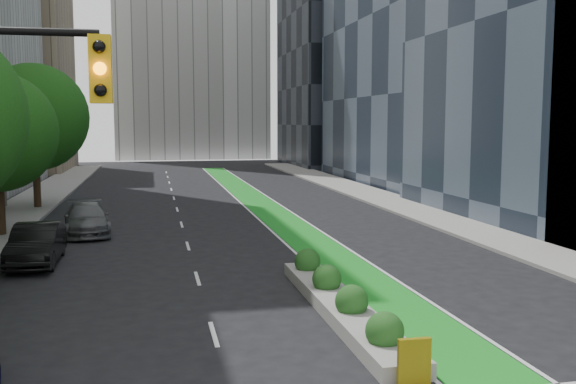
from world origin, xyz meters
name	(u,v)px	position (x,y,z in m)	size (l,w,h in m)	color
sidewalk_right	(425,213)	(11.80, 25.00, 0.07)	(3.60, 90.00, 0.15)	gray
bike_lane_paint	(264,207)	(3.00, 30.00, 0.01)	(2.20, 70.00, 0.01)	#1A8F21
building_dark_end	(346,53)	(20.00, 68.00, 14.00)	(14.00, 18.00, 28.00)	black
tree_far	(34,117)	(-11.00, 32.00, 5.69)	(6.60, 6.60, 9.00)	black
median_planter	(340,301)	(1.20, 7.04, 0.37)	(1.20, 10.26, 1.10)	gray
parked_car_left_mid	(36,244)	(-8.35, 15.54, 0.78)	(1.64, 4.71, 1.55)	black
parked_car_left_far	(87,219)	(-7.12, 22.08, 0.73)	(2.06, 5.06, 1.47)	#505154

